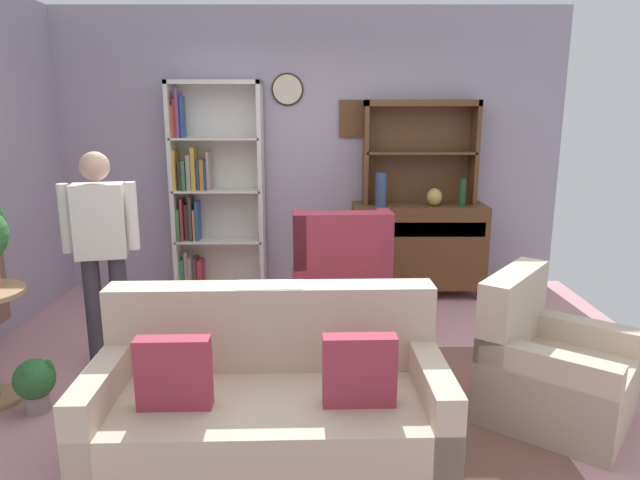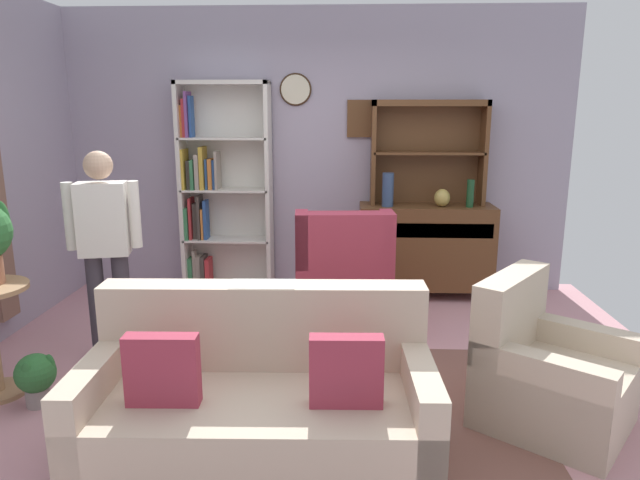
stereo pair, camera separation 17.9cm
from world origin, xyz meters
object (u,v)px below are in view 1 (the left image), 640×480
(bookshelf, at_px, (209,193))
(couch_floral, at_px, (269,407))
(vase_tall, at_px, (380,189))
(coffee_table, at_px, (295,330))
(wingback_chair, at_px, (339,286))
(bottle_wine, at_px, (461,192))
(book_stack, at_px, (282,316))
(person_reading, at_px, (101,245))
(sideboard, at_px, (417,245))
(armchair_floral, at_px, (549,372))
(sideboard_hutch, at_px, (419,138))
(vase_round, at_px, (433,197))
(potted_plant_small, at_px, (34,382))

(bookshelf, xyz_separation_m, couch_floral, (0.82, -2.89, -0.71))
(vase_tall, distance_m, coffee_table, 2.05)
(bookshelf, height_order, wingback_chair, bookshelf)
(bottle_wine, relative_size, coffee_table, 0.33)
(book_stack, bearing_deg, vase_tall, 63.95)
(vase_tall, bearing_deg, person_reading, -143.91)
(sideboard, distance_m, bottle_wine, 0.68)
(armchair_floral, xyz_separation_m, book_stack, (-1.65, 0.55, 0.15))
(wingback_chair, height_order, coffee_table, wingback_chair)
(wingback_chair, relative_size, person_reading, 0.67)
(armchair_floral, bearing_deg, book_stack, 161.51)
(sideboard_hutch, relative_size, bottle_wine, 4.13)
(person_reading, bearing_deg, vase_tall, 36.09)
(sideboard, xyz_separation_m, coffee_table, (-1.14, -1.84, -0.16))
(sideboard, xyz_separation_m, vase_round, (0.13, -0.07, 0.50))
(vase_tall, xyz_separation_m, coffee_table, (-0.75, -1.76, -0.73))
(vase_round, relative_size, potted_plant_small, 0.49)
(sideboard_hutch, distance_m, armchair_floral, 2.80)
(bottle_wine, bearing_deg, vase_tall, 179.34)
(couch_floral, xyz_separation_m, coffee_table, (0.10, 0.96, 0.04))
(couch_floral, height_order, potted_plant_small, couch_floral)
(vase_tall, bearing_deg, bookshelf, 174.32)
(sideboard_hutch, bearing_deg, sideboard, -90.00)
(armchair_floral, height_order, person_reading, person_reading)
(bookshelf, bearing_deg, book_stack, -66.18)
(sideboard, distance_m, person_reading, 3.02)
(couch_floral, bearing_deg, sideboard, 66.17)
(vase_round, bearing_deg, bookshelf, 176.01)
(vase_tall, relative_size, bottle_wine, 1.21)
(wingback_chair, bearing_deg, coffee_table, -110.19)
(vase_round, distance_m, armchair_floral, 2.41)
(vase_tall, xyz_separation_m, potted_plant_small, (-2.34, -2.22, -0.88))
(person_reading, relative_size, coffee_table, 1.95)
(vase_tall, height_order, wingback_chair, vase_tall)
(potted_plant_small, relative_size, person_reading, 0.22)
(couch_floral, bearing_deg, sideboard_hutch, 66.97)
(bookshelf, distance_m, couch_floral, 3.09)
(bookshelf, xyz_separation_m, potted_plant_small, (-0.67, -2.39, -0.82))
(bookshelf, bearing_deg, bottle_wine, -4.09)
(bottle_wine, xyz_separation_m, armchair_floral, (0.03, -2.26, -0.76))
(bookshelf, relative_size, book_stack, 10.52)
(sideboard, relative_size, potted_plant_small, 3.77)
(sideboard_hutch, height_order, person_reading, sideboard_hutch)
(sideboard, xyz_separation_m, couch_floral, (-1.24, -2.80, -0.20))
(bookshelf, height_order, armchair_floral, bookshelf)
(bottle_wine, bearing_deg, sideboard, 167.11)
(vase_tall, bearing_deg, sideboard_hutch, 25.89)
(person_reading, distance_m, coffee_table, 1.49)
(vase_tall, height_order, vase_round, vase_tall)
(bottle_wine, distance_m, couch_floral, 3.25)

